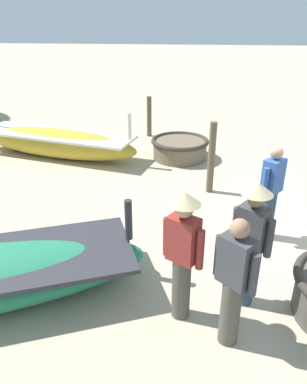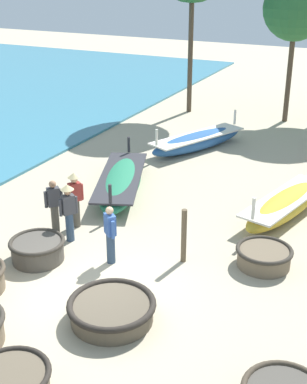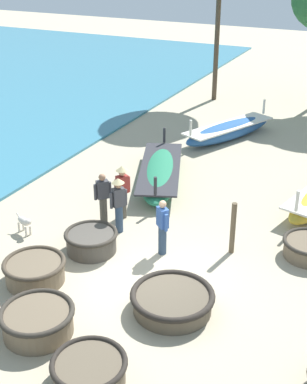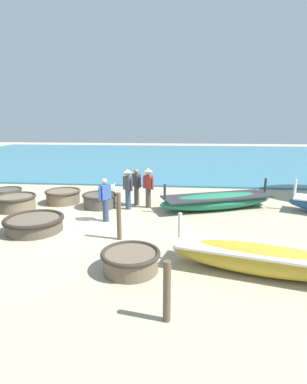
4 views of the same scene
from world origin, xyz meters
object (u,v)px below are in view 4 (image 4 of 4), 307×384
at_px(long_boat_green_hull, 262,259).
at_px(fisherman_crouching, 105,199).
at_px(coracle_center, 63,196).
at_px(mooring_post_mid_beach, 167,291).
at_px(coracle_far_right, 16,202).
at_px(fisherman_with_hat, 137,186).
at_px(coracle_tilted, 34,223).
at_px(fisherman_standing_right, 148,185).
at_px(coracle_beside_post, 6,194).
at_px(dog, 111,187).
at_px(mooring_post_inland, 119,216).
at_px(long_boat_red_hull, 217,201).
at_px(coracle_nearest, 100,200).
at_px(fisherman_standing_left, 128,186).
at_px(coracle_far_left, 131,260).

relative_size(long_boat_green_hull, fisherman_crouching, 2.85).
relative_size(coracle_center, mooring_post_mid_beach, 1.31).
xyz_separation_m(coracle_far_right, mooring_post_mid_beach, (6.41, 6.53, 0.26)).
bearing_deg(coracle_far_right, fisherman_with_hat, 104.13).
bearing_deg(fisherman_with_hat, long_boat_green_hull, 34.38).
relative_size(coracle_tilted, fisherman_crouching, 1.22).
bearing_deg(coracle_center, fisherman_standing_right, 84.77).
relative_size(coracle_beside_post, coracle_far_right, 0.87).
distance_m(dog, mooring_post_inland, 5.83).
xyz_separation_m(fisherman_crouching, mooring_post_mid_beach, (5.35, 2.51, -0.25)).
distance_m(long_boat_red_hull, fisherman_standing_right, 2.91).
relative_size(coracle_tilted, fisherman_with_hat, 1.22).
bearing_deg(dog, mooring_post_mid_beach, 19.29).
xyz_separation_m(coracle_beside_post, dog, (-1.34, 4.64, 0.10)).
distance_m(coracle_tilted, coracle_far_right, 2.98).
relative_size(coracle_nearest, mooring_post_mid_beach, 1.23).
bearing_deg(mooring_post_mid_beach, fisherman_standing_left, -164.12).
bearing_deg(coracle_center, coracle_nearest, 74.32).
bearing_deg(coracle_center, dog, 133.59).
height_order(coracle_far_right, fisherman_crouching, fisherman_crouching).
xyz_separation_m(dog, mooring_post_mid_beach, (9.30, 3.26, 0.21)).
bearing_deg(fisherman_crouching, coracle_nearest, -157.96).
distance_m(long_boat_green_hull, fisherman_crouching, 5.77).
relative_size(coracle_beside_post, coracle_far_left, 0.97).
xyz_separation_m(coracle_center, fisherman_standing_left, (0.67, 3.04, 0.64)).
distance_m(coracle_far_left, long_boat_red_hull, 6.16).
height_order(coracle_beside_post, long_boat_green_hull, long_boat_green_hull).
height_order(long_boat_red_hull, mooring_post_mid_beach, mooring_post_mid_beach).
xyz_separation_m(coracle_beside_post, fisherman_crouching, (2.61, 5.38, 0.57)).
bearing_deg(coracle_beside_post, long_boat_red_hull, 86.42).
height_order(coracle_center, long_boat_green_hull, long_boat_green_hull).
height_order(coracle_nearest, mooring_post_mid_beach, mooring_post_mid_beach).
height_order(mooring_post_mid_beach, mooring_post_inland, mooring_post_inland).
bearing_deg(coracle_center, long_boat_red_hull, 87.77).
xyz_separation_m(fisherman_standing_right, fisherman_crouching, (1.92, -1.33, -0.12)).
distance_m(long_boat_green_hull, fisherman_standing_left, 6.49).
xyz_separation_m(long_boat_red_hull, dog, (-1.94, -4.91, 0.03)).
distance_m(fisherman_standing_right, mooring_post_mid_beach, 7.38).
height_order(fisherman_with_hat, mooring_post_mid_beach, fisherman_with_hat).
relative_size(fisherman_with_hat, fisherman_standing_left, 0.94).
height_order(fisherman_standing_left, fisherman_crouching, fisherman_standing_left).
height_order(coracle_tilted, coracle_center, coracle_center).
bearing_deg(coracle_beside_post, coracle_far_right, 41.32).
bearing_deg(fisherman_with_hat, coracle_nearest, -71.61).
height_order(coracle_nearest, mooring_post_inland, mooring_post_inland).
distance_m(coracle_nearest, long_boat_green_hull, 7.44).
xyz_separation_m(coracle_far_left, fisherman_crouching, (-3.56, -1.54, 0.56)).
distance_m(fisherman_crouching, mooring_post_mid_beach, 5.92).
bearing_deg(coracle_tilted, coracle_center, -173.01).
bearing_deg(long_boat_green_hull, fisherman_crouching, -126.08).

